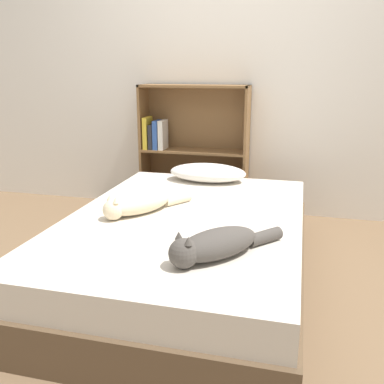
{
  "coord_description": "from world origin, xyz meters",
  "views": [
    {
      "loc": [
        0.61,
        -2.24,
        1.21
      ],
      "look_at": [
        0.0,
        0.15,
        0.5
      ],
      "focal_mm": 40.0,
      "sensor_mm": 36.0,
      "label": 1
    }
  ],
  "objects_px": {
    "cat_light": "(138,204)",
    "pillow": "(208,173)",
    "bed": "(186,248)",
    "cat_dark": "(215,245)",
    "bookshelf": "(191,148)"
  },
  "relations": [
    {
      "from": "cat_light",
      "to": "pillow",
      "type": "bearing_deg",
      "value": -160.23
    },
    {
      "from": "bed",
      "to": "pillow",
      "type": "distance_m",
      "value": 0.84
    },
    {
      "from": "bed",
      "to": "cat_dark",
      "type": "bearing_deg",
      "value": -62.15
    },
    {
      "from": "pillow",
      "to": "bookshelf",
      "type": "xyz_separation_m",
      "value": [
        -0.25,
        0.46,
        0.1
      ]
    },
    {
      "from": "bookshelf",
      "to": "cat_light",
      "type": "bearing_deg",
      "value": -89.28
    },
    {
      "from": "bed",
      "to": "bookshelf",
      "type": "relative_size",
      "value": 1.82
    },
    {
      "from": "bed",
      "to": "cat_light",
      "type": "distance_m",
      "value": 0.38
    },
    {
      "from": "bed",
      "to": "bookshelf",
      "type": "height_order",
      "value": "bookshelf"
    },
    {
      "from": "cat_light",
      "to": "bookshelf",
      "type": "distance_m",
      "value": 1.29
    },
    {
      "from": "bookshelf",
      "to": "pillow",
      "type": "bearing_deg",
      "value": -61.56
    },
    {
      "from": "cat_light",
      "to": "bed",
      "type": "bearing_deg",
      "value": 131.93
    },
    {
      "from": "bed",
      "to": "bookshelf",
      "type": "distance_m",
      "value": 1.34
    },
    {
      "from": "bed",
      "to": "pillow",
      "type": "relative_size",
      "value": 3.45
    },
    {
      "from": "bed",
      "to": "cat_dark",
      "type": "height_order",
      "value": "cat_dark"
    },
    {
      "from": "pillow",
      "to": "cat_dark",
      "type": "xyz_separation_m",
      "value": [
        0.32,
        -1.32,
        -0.0
      ]
    }
  ]
}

